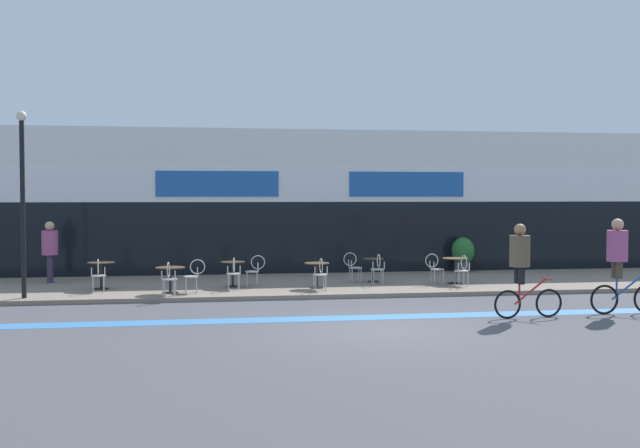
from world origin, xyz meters
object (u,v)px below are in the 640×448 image
bistro_table_2 (233,269)px  cafe_chair_1_side (194,274)px  cafe_chair_2_side (255,269)px  cafe_chair_4_side (353,265)px  cafe_chair_1_near (169,276)px  cyclist_1 (522,262)px  bistro_table_1 (170,274)px  cyclist_0 (619,258)px  lamp_post (23,189)px  cafe_chair_3_near (320,272)px  pedestrian_near_end (50,246)px  cafe_chair_2_near (234,271)px  cafe_chair_4_near (378,267)px  cafe_chair_5_near (463,268)px  bistro_table_0 (101,270)px  bistro_table_3 (317,270)px  cafe_chair_5_side (435,267)px  planter_pot (463,253)px  cafe_chair_0_near (98,273)px  bistro_table_4 (373,265)px

bistro_table_2 → cafe_chair_1_side: size_ratio=0.81×
cafe_chair_2_side → cafe_chair_4_side: size_ratio=1.00×
cafe_chair_1_near → cafe_chair_4_side: size_ratio=1.00×
cyclist_1 → bistro_table_1: bearing=145.7°
cyclist_0 → lamp_post: bearing=164.4°
cafe_chair_3_near → cafe_chair_1_near: bearing=94.4°
pedestrian_near_end → cafe_chair_2_near: bearing=151.9°
cafe_chair_4_near → cafe_chair_5_near: (2.31, -0.83, 0.00)m
lamp_post → bistro_table_0: bearing=43.3°
cafe_chair_1_side → cyclist_1: bearing=146.6°
cafe_chair_2_side → bistro_table_3: bearing=163.8°
cafe_chair_4_side → cafe_chair_2_near: bearing=-164.5°
cafe_chair_1_side → pedestrian_near_end: 5.25m
bistro_table_2 → cafe_chair_4_near: bearing=0.1°
cafe_chair_5_side → bistro_table_3: bearing=-177.0°
cafe_chair_4_near → cyclist_1: 6.10m
cafe_chair_2_near → cafe_chair_5_near: 6.56m
cafe_chair_2_near → cafe_chair_4_side: 3.84m
bistro_table_2 → bistro_table_0: bearing=179.1°
cafe_chair_4_near → cafe_chair_5_side: bearing=-95.9°
planter_pot → cyclist_1: bearing=-101.3°
cafe_chair_0_near → cafe_chair_1_side: size_ratio=1.00×
bistro_table_2 → cafe_chair_3_near: bearing=-27.5°
cafe_chair_1_side → cyclist_0: 10.70m
cafe_chair_1_side → cafe_chair_4_side: (4.71, 1.75, 0.00)m
bistro_table_4 → bistro_table_2: bearing=-171.5°
bistro_table_4 → cafe_chair_3_near: cafe_chair_3_near is taller
cafe_chair_0_near → cafe_chair_5_side: same height
cafe_chair_1_side → cafe_chair_5_near: same height
cafe_chair_1_side → cafe_chair_2_side: same height
bistro_table_2 → cafe_chair_4_near: 4.26m
bistro_table_4 → cafe_chair_2_near: 4.44m
cafe_chair_2_side → cafe_chair_4_near: size_ratio=1.00×
bistro_table_3 → cafe_chair_5_side: (3.58, 0.40, 0.01)m
cafe_chair_4_near → cafe_chair_5_near: size_ratio=1.00×
cafe_chair_0_near → cafe_chair_1_near: bearing=-127.9°
bistro_table_4 → cafe_chair_5_near: 2.72m
bistro_table_1 → bistro_table_3: (4.05, 0.52, 0.00)m
cafe_chair_2_side → cyclist_1: 8.01m
cafe_chair_5_side → bistro_table_1: bearing=-176.5°
cafe_chair_1_side → cafe_chair_5_side: (7.00, 0.92, 0.00)m
cafe_chair_5_near → lamp_post: lamp_post is taller
cafe_chair_0_near → planter_pot: size_ratio=0.76×
cafe_chair_2_near → cafe_chair_2_side: 0.88m
cafe_chair_2_side → cafe_chair_5_side: 5.31m
bistro_table_2 → cafe_chair_4_near: size_ratio=0.81×
bistro_table_0 → planter_pot: bearing=14.0°
bistro_table_4 → cafe_chair_5_near: bearing=-32.2°
bistro_table_0 → lamp_post: bearing=-136.7°
bistro_table_4 → cafe_chair_5_side: (1.67, -0.83, 0.02)m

